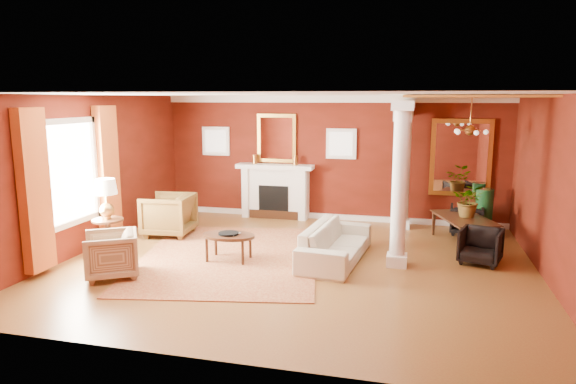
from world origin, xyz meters
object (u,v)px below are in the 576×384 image
(sofa, at_px, (336,237))
(side_table, at_px, (107,204))
(dining_table, at_px, (465,223))
(armchair_stripe, at_px, (111,252))
(coffee_table, at_px, (229,237))
(armchair_leopard, at_px, (168,213))

(sofa, bearing_deg, side_table, 103.83)
(sofa, bearing_deg, dining_table, -48.26)
(sofa, bearing_deg, armchair_stripe, 122.51)
(sofa, distance_m, coffee_table, 1.89)
(coffee_table, bearing_deg, armchair_stripe, -140.83)
(side_table, height_order, dining_table, side_table)
(armchair_leopard, relative_size, dining_table, 0.64)
(sofa, height_order, coffee_table, sofa)
(armchair_leopard, height_order, side_table, side_table)
(sofa, relative_size, armchair_stripe, 2.71)
(armchair_leopard, distance_m, armchair_stripe, 2.58)
(armchair_leopard, xyz_separation_m, side_table, (-0.48, -1.45, 0.45))
(armchair_stripe, height_order, dining_table, dining_table)
(armchair_stripe, distance_m, coffee_table, 1.98)
(sofa, bearing_deg, coffee_table, 109.84)
(coffee_table, xyz_separation_m, side_table, (-2.30, -0.14, 0.50))
(sofa, distance_m, armchair_leopard, 3.75)
(armchair_leopard, distance_m, side_table, 1.59)
(armchair_stripe, bearing_deg, sofa, 85.36)
(armchair_stripe, bearing_deg, dining_table, 89.35)
(armchair_leopard, distance_m, coffee_table, 2.25)
(dining_table, bearing_deg, armchair_leopard, 78.86)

